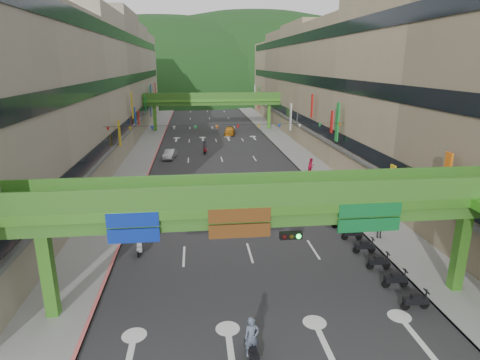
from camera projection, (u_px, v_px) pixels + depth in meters
name	position (u px, v px, depth m)	size (l,w,h in m)	color
road_slab	(217.00, 145.00, 63.81)	(18.00, 140.00, 0.02)	#28282B
sidewalk_left	(147.00, 146.00, 62.61)	(4.00, 140.00, 0.15)	gray
sidewalk_right	(285.00, 143.00, 64.98)	(4.00, 140.00, 0.15)	gray
curb_left	(159.00, 146.00, 62.81)	(0.20, 140.00, 0.18)	#CC5959
curb_right	(274.00, 143.00, 64.78)	(0.20, 140.00, 0.18)	gray
building_row_left	(88.00, 85.00, 59.11)	(12.80, 95.00, 19.00)	#9E937F
building_row_right	(336.00, 83.00, 63.20)	(12.80, 95.00, 19.00)	gray
overpass_near	(287.00, 217.00, 19.91)	(28.00, 12.27, 7.10)	#4C9E2D
overpass_far	(212.00, 102.00, 76.60)	(28.00, 2.20, 7.10)	#4C9E2D
hill_left	(166.00, 94.00, 167.09)	(168.00, 140.00, 112.00)	#1C4419
hill_right	(254.00, 90.00, 190.49)	(208.00, 176.00, 128.00)	#1C4419
bunting_string	(227.00, 127.00, 43.07)	(26.00, 0.36, 0.47)	black
scooter_rider_near	(252.00, 341.00, 17.28)	(0.72, 1.60, 2.18)	black
scooter_rider_mid	(218.00, 197.00, 35.92)	(0.89, 1.58, 1.94)	black
scooter_rider_left	(139.00, 238.00, 27.22)	(1.13, 1.60, 2.20)	#9A9BA2
scooter_rider_far	(205.00, 147.00, 57.36)	(0.86, 1.60, 1.96)	maroon
parked_scooter_row	(371.00, 253.00, 26.37)	(1.60, 11.55, 1.08)	black
car_silver	(170.00, 154.00, 54.57)	(1.31, 3.77, 1.24)	#B2B4B9
car_yellow	(230.00, 131.00, 72.58)	(1.81, 4.50, 1.53)	orange
pedestrian_red	(311.00, 167.00, 46.50)	(0.90, 0.70, 1.86)	#AB0E2E
pedestrian_dark	(379.00, 230.00, 29.54)	(0.90, 0.37, 1.53)	#212229
pedestrian_blue	(327.00, 183.00, 41.02)	(0.75, 0.48, 1.62)	#333F56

